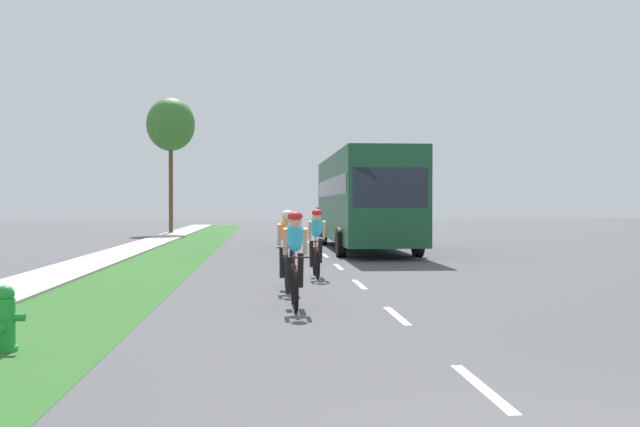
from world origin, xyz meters
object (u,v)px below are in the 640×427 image
object	(u,v)px
fire_hydrant_green	(5,319)
bus_dark_green	(363,197)
cyclist_distant	(316,242)
sedan_black	(330,220)
street_tree_far	(171,125)
cyclist_trailing	(287,249)
cyclist_lead	(295,258)

from	to	relation	value
fire_hydrant_green	bus_dark_green	xyz separation A→B (m)	(6.66, 18.26, 1.61)
fire_hydrant_green	cyclist_distant	distance (m)	9.19
sedan_black	street_tree_far	xyz separation A→B (m)	(-9.41, -0.72, 5.55)
street_tree_far	fire_hydrant_green	bearing A→B (deg)	-85.86
sedan_black	street_tree_far	size ratio (longest dim) A/B	0.54
sedan_black	cyclist_trailing	bearing A→B (deg)	-96.86
fire_hydrant_green	cyclist_distant	world-z (taller)	cyclist_distant
cyclist_distant	bus_dark_green	distance (m)	10.45
fire_hydrant_green	street_tree_far	distance (m)	34.87
cyclist_distant	cyclist_lead	bearing A→B (deg)	-98.11
cyclist_trailing	sedan_black	xyz separation A→B (m)	(3.52, 29.22, -0.04)
bus_dark_green	sedan_black	xyz separation A→B (m)	(0.27, 16.73, -1.21)
cyclist_distant	street_tree_far	xyz separation A→B (m)	(-6.64, 26.08, 5.50)
bus_dark_green	street_tree_far	bearing A→B (deg)	119.71
cyclist_trailing	sedan_black	world-z (taller)	cyclist_trailing
fire_hydrant_green	sedan_black	distance (m)	35.67
fire_hydrant_green	cyclist_lead	world-z (taller)	cyclist_lead
cyclist_lead	bus_dark_green	bearing A→B (deg)	77.99
cyclist_lead	street_tree_far	distance (m)	32.10
cyclist_trailing	sedan_black	size ratio (longest dim) A/B	0.40
cyclist_distant	bus_dark_green	xyz separation A→B (m)	(2.49, 10.08, 1.17)
bus_dark_green	cyclist_distant	bearing A→B (deg)	-103.90
fire_hydrant_green	sedan_black	world-z (taller)	sedan_black
fire_hydrant_green	cyclist_trailing	size ratio (longest dim) A/B	0.44
fire_hydrant_green	street_tree_far	size ratio (longest dim) A/B	0.10
street_tree_far	cyclist_trailing	bearing A→B (deg)	-78.32
cyclist_distant	sedan_black	world-z (taller)	cyclist_distant
fire_hydrant_green	cyclist_distant	size ratio (longest dim) A/B	0.44
cyclist_distant	street_tree_far	world-z (taller)	street_tree_far
cyclist_lead	sedan_black	xyz separation A→B (m)	(3.47, 31.79, -0.04)
bus_dark_green	sedan_black	bearing A→B (deg)	89.07
cyclist_lead	cyclist_distant	bearing A→B (deg)	81.89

